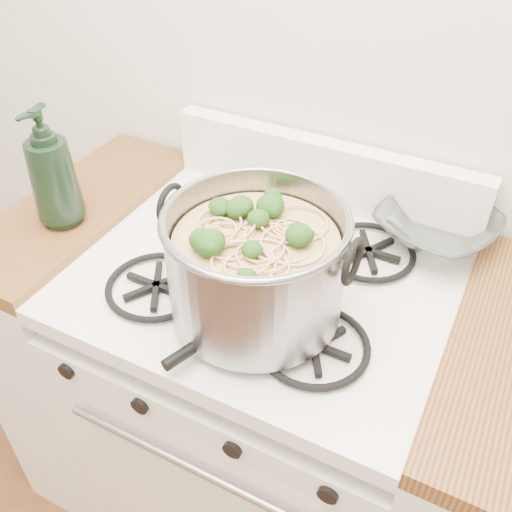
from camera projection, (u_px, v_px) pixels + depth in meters
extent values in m
plane|color=silver|center=(344.00, 3.00, 1.13)|extent=(3.60, 0.00, 3.60)
cube|color=white|center=(264.00, 414.00, 1.50)|extent=(0.76, 0.65, 0.81)
cube|color=white|center=(266.00, 279.00, 1.20)|extent=(0.76, 0.65, 0.04)
cube|color=black|center=(266.00, 268.00, 1.18)|extent=(0.60, 0.56, 0.02)
cylinder|color=black|center=(70.00, 368.00, 1.14)|extent=(0.04, 0.03, 0.04)
cylinder|color=black|center=(143.00, 402.00, 1.08)|extent=(0.04, 0.03, 0.04)
cylinder|color=black|center=(235.00, 446.00, 1.01)|extent=(0.04, 0.03, 0.04)
cylinder|color=black|center=(330.00, 490.00, 0.94)|extent=(0.04, 0.03, 0.04)
cube|color=silver|center=(109.00, 339.00, 1.66)|extent=(0.25, 0.65, 0.88)
cube|color=#502A13|center=(78.00, 209.00, 1.37)|extent=(0.25, 0.65, 0.04)
cylinder|color=gray|center=(256.00, 265.00, 1.01)|extent=(0.31, 0.31, 0.21)
torus|color=gray|center=(256.00, 219.00, 0.94)|extent=(0.33, 0.33, 0.01)
torus|color=black|center=(171.00, 205.00, 1.02)|extent=(0.01, 0.08, 0.08)
torus|color=black|center=(353.00, 262.00, 0.90)|extent=(0.01, 0.08, 0.08)
cylinder|color=tan|center=(256.00, 275.00, 1.02)|extent=(0.29, 0.29, 0.16)
sphere|color=#1E4713|center=(256.00, 230.00, 0.96)|extent=(0.04, 0.04, 0.04)
sphere|color=#1E4713|center=(256.00, 230.00, 0.96)|extent=(0.04, 0.04, 0.04)
sphere|color=#1E4713|center=(256.00, 230.00, 0.96)|extent=(0.04, 0.04, 0.04)
sphere|color=#1E4713|center=(256.00, 230.00, 0.96)|extent=(0.04, 0.04, 0.04)
sphere|color=#1E4713|center=(256.00, 230.00, 0.96)|extent=(0.04, 0.04, 0.04)
sphere|color=#1E4713|center=(256.00, 230.00, 0.96)|extent=(0.04, 0.04, 0.04)
sphere|color=#1E4713|center=(256.00, 230.00, 0.96)|extent=(0.04, 0.04, 0.04)
sphere|color=#1E4713|center=(256.00, 230.00, 0.96)|extent=(0.04, 0.04, 0.04)
sphere|color=#1E4713|center=(256.00, 230.00, 0.96)|extent=(0.04, 0.04, 0.04)
sphere|color=#1E4713|center=(256.00, 230.00, 0.96)|extent=(0.04, 0.04, 0.04)
sphere|color=#1E4713|center=(256.00, 230.00, 0.96)|extent=(0.04, 0.04, 0.04)
imported|color=white|center=(435.00, 233.00, 1.23)|extent=(0.12, 0.12, 0.02)
imported|color=black|center=(51.00, 168.00, 1.21)|extent=(0.11, 0.11, 0.28)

